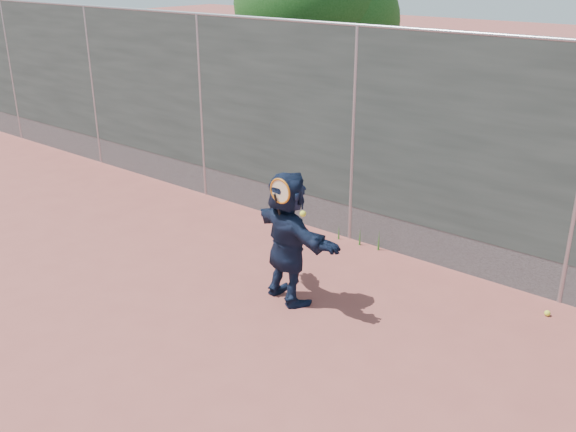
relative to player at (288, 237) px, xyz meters
The scene contains 7 objects.
ground 1.78m from the player, 106.04° to the right, with size 80.00×80.00×0.00m, color #9E4C42.
player is the anchor object (origin of this frame).
ball_ground 3.09m from the player, 31.23° to the left, with size 0.07×0.07×0.07m, color yellow.
fence 2.17m from the player, 102.51° to the left, with size 20.00×0.06×3.03m.
swing_action 0.64m from the player, 67.95° to the right, with size 0.53×0.16×0.51m.
tree_left 6.37m from the player, 123.18° to the left, with size 3.15×3.00×4.53m.
weed_clump 1.98m from the player, 94.42° to the left, with size 0.68×0.07×0.30m.
Camera 1 is at (4.72, -3.74, 3.78)m, focal length 40.00 mm.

